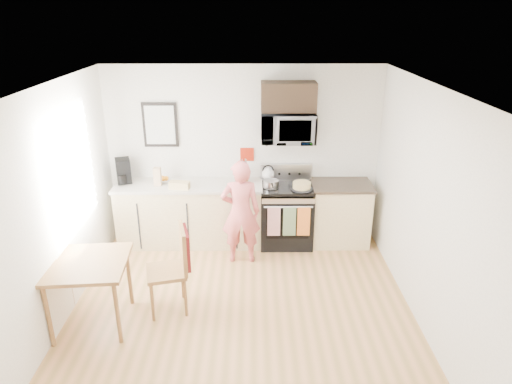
{
  "coord_description": "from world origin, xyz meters",
  "views": [
    {
      "loc": [
        0.14,
        -4.19,
        3.31
      ],
      "look_at": [
        0.17,
        1.0,
        1.22
      ],
      "focal_mm": 32.0,
      "sensor_mm": 36.0,
      "label": 1
    }
  ],
  "objects_px": {
    "chair": "(178,257)",
    "cake": "(302,186)",
    "person": "(241,212)",
    "dining_table": "(87,269)",
    "range": "(286,216)",
    "microwave": "(288,127)"
  },
  "relations": [
    {
      "from": "chair",
      "to": "cake",
      "type": "xyz_separation_m",
      "value": [
        1.55,
        1.47,
        0.3
      ]
    },
    {
      "from": "person",
      "to": "dining_table",
      "type": "distance_m",
      "value": 2.13
    },
    {
      "from": "person",
      "to": "range",
      "type": "bearing_deg",
      "value": -143.46
    },
    {
      "from": "range",
      "to": "microwave",
      "type": "height_order",
      "value": "microwave"
    },
    {
      "from": "chair",
      "to": "person",
      "type": "bearing_deg",
      "value": 44.12
    },
    {
      "from": "person",
      "to": "cake",
      "type": "height_order",
      "value": "person"
    },
    {
      "from": "microwave",
      "to": "dining_table",
      "type": "bearing_deg",
      "value": -138.46
    },
    {
      "from": "range",
      "to": "chair",
      "type": "distance_m",
      "value": 2.12
    },
    {
      "from": "cake",
      "to": "range",
      "type": "bearing_deg",
      "value": 142.81
    },
    {
      "from": "range",
      "to": "chair",
      "type": "height_order",
      "value": "range"
    },
    {
      "from": "microwave",
      "to": "person",
      "type": "xyz_separation_m",
      "value": [
        -0.66,
        -0.63,
        -1.02
      ]
    },
    {
      "from": "person",
      "to": "chair",
      "type": "height_order",
      "value": "person"
    },
    {
      "from": "microwave",
      "to": "chair",
      "type": "height_order",
      "value": "microwave"
    },
    {
      "from": "range",
      "to": "person",
      "type": "height_order",
      "value": "person"
    },
    {
      "from": "person",
      "to": "dining_table",
      "type": "bearing_deg",
      "value": 38.78
    },
    {
      "from": "person",
      "to": "cake",
      "type": "distance_m",
      "value": 0.97
    },
    {
      "from": "range",
      "to": "cake",
      "type": "height_order",
      "value": "range"
    },
    {
      "from": "microwave",
      "to": "dining_table",
      "type": "height_order",
      "value": "microwave"
    },
    {
      "from": "range",
      "to": "chair",
      "type": "relative_size",
      "value": 1.11
    },
    {
      "from": "dining_table",
      "to": "person",
      "type": "bearing_deg",
      "value": 40.67
    },
    {
      "from": "dining_table",
      "to": "chair",
      "type": "xyz_separation_m",
      "value": [
        0.93,
        0.3,
        -0.03
      ]
    },
    {
      "from": "chair",
      "to": "cake",
      "type": "height_order",
      "value": "chair"
    }
  ]
}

